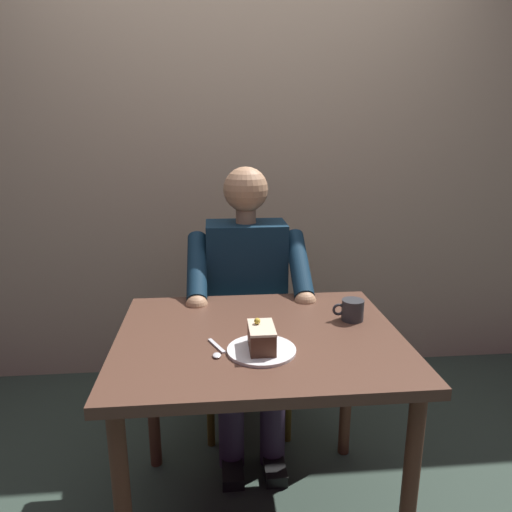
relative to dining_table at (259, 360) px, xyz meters
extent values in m
cube|color=tan|center=(0.00, -1.25, 0.84)|extent=(6.40, 0.12, 3.00)
cube|color=#523427|center=(0.00, 0.00, 0.08)|extent=(0.97, 0.79, 0.04)
cylinder|color=#55301F|center=(-0.42, 0.34, -0.29)|extent=(0.05, 0.05, 0.74)
cylinder|color=#55301F|center=(-0.42, -0.34, -0.29)|extent=(0.05, 0.05, 0.74)
cylinder|color=#55301F|center=(0.42, -0.34, -0.29)|extent=(0.05, 0.05, 0.74)
cube|color=brown|center=(0.00, -0.62, -0.23)|extent=(0.42, 0.42, 0.04)
cube|color=brown|center=(0.00, -0.81, 0.02)|extent=(0.38, 0.04, 0.45)
cylinder|color=brown|center=(-0.18, -0.44, -0.44)|extent=(0.04, 0.04, 0.43)
cylinder|color=brown|center=(0.18, -0.44, -0.44)|extent=(0.04, 0.04, 0.43)
cylinder|color=brown|center=(-0.18, -0.80, -0.44)|extent=(0.04, 0.04, 0.43)
cylinder|color=brown|center=(0.18, -0.80, -0.44)|extent=(0.04, 0.04, 0.43)
cube|color=#0F293D|center=(0.00, -0.60, 0.08)|extent=(0.36, 0.22, 0.57)
sphere|color=tan|center=(0.00, -0.60, 0.51)|extent=(0.20, 0.20, 0.20)
cylinder|color=tan|center=(0.00, -0.60, 0.40)|extent=(0.09, 0.09, 0.06)
cylinder|color=#0F293D|center=(-0.22, -0.46, 0.21)|extent=(0.08, 0.33, 0.26)
sphere|color=tan|center=(-0.22, -0.30, 0.09)|extent=(0.09, 0.09, 0.09)
cylinder|color=#0F293D|center=(0.22, -0.46, 0.21)|extent=(0.08, 0.33, 0.26)
sphere|color=tan|center=(0.22, -0.30, 0.09)|extent=(0.09, 0.09, 0.09)
cylinder|color=#362940|center=(-0.09, -0.48, -0.23)|extent=(0.13, 0.38, 0.14)
cylinder|color=#362940|center=(0.09, -0.48, -0.23)|extent=(0.13, 0.38, 0.14)
cylinder|color=#362940|center=(-0.09, -0.30, -0.45)|extent=(0.11, 0.11, 0.41)
cube|color=black|center=(-0.09, -0.24, -0.64)|extent=(0.09, 0.22, 0.05)
cylinder|color=#362940|center=(0.09, -0.30, -0.45)|extent=(0.11, 0.11, 0.41)
cube|color=black|center=(0.09, -0.24, -0.64)|extent=(0.09, 0.22, 0.05)
cylinder|color=white|center=(0.01, 0.13, 0.10)|extent=(0.22, 0.22, 0.01)
cube|color=#523122|center=(0.01, 0.13, 0.14)|extent=(0.08, 0.13, 0.07)
cube|color=beige|center=(0.01, 0.13, 0.18)|extent=(0.08, 0.13, 0.01)
sphere|color=gold|center=(0.02, 0.11, 0.19)|extent=(0.02, 0.02, 0.02)
cylinder|color=#2E3034|center=(-0.35, -0.09, 0.13)|extent=(0.08, 0.08, 0.08)
torus|color=#2E3034|center=(-0.30, -0.09, 0.14)|extent=(0.05, 0.01, 0.05)
cylinder|color=black|center=(-0.35, -0.09, 0.17)|extent=(0.07, 0.07, 0.01)
cube|color=silver|center=(0.15, 0.08, 0.10)|extent=(0.06, 0.11, 0.01)
ellipsoid|color=silver|center=(0.15, 0.15, 0.10)|extent=(0.03, 0.04, 0.01)
camera|label=1|loc=(0.15, 1.47, 0.77)|focal=32.97mm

